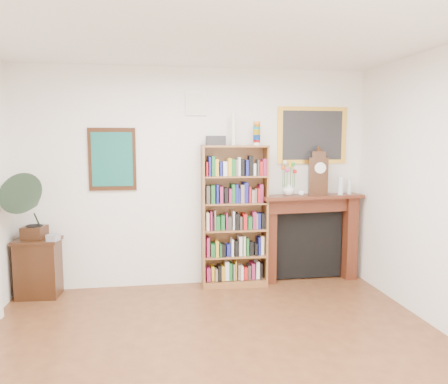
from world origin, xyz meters
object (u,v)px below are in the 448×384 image
at_px(gramophone, 30,203).
at_px(flower_vase, 289,189).
at_px(bottle_right, 349,187).
at_px(bookshelf, 235,208).
at_px(side_cabinet, 38,268).
at_px(fireplace, 309,230).
at_px(teacup, 301,193).
at_px(cd_stack, 53,237).
at_px(bottle_left, 341,186).
at_px(mantel_clock, 318,174).

bearing_deg(gramophone, flower_vase, 14.83).
bearing_deg(bottle_right, gramophone, -177.40).
xyz_separation_m(bookshelf, flower_vase, (0.73, 0.04, 0.23)).
bearing_deg(side_cabinet, bookshelf, 4.33).
relative_size(bookshelf, flower_vase, 12.83).
bearing_deg(flower_vase, bottle_right, -0.31).
bearing_deg(fireplace, teacup, -148.34).
bearing_deg(cd_stack, side_cabinet, 149.10).
bearing_deg(fireplace, cd_stack, 179.26).
xyz_separation_m(cd_stack, flower_vase, (2.93, 0.20, 0.50)).
xyz_separation_m(side_cabinet, fireplace, (3.45, 0.11, 0.33)).
relative_size(side_cabinet, bottle_left, 2.96).
height_order(cd_stack, teacup, teacup).
bearing_deg(mantel_clock, side_cabinet, -163.95).
relative_size(mantel_clock, bottle_left, 2.38).
distance_m(bookshelf, teacup, 0.89).
bearing_deg(gramophone, teacup, 13.17).
relative_size(flower_vase, bottle_left, 0.68).
bearing_deg(mantel_clock, flower_vase, -164.18).
relative_size(side_cabinet, fireplace, 0.51).
height_order(gramophone, bottle_right, gramophone).
height_order(flower_vase, teacup, flower_vase).
distance_m(bookshelf, fireplace, 1.09).
xyz_separation_m(side_cabinet, mantel_clock, (3.55, 0.08, 1.09)).
relative_size(bookshelf, bottle_left, 8.75).
xyz_separation_m(flower_vase, bottle_right, (0.84, -0.00, 0.02)).
bearing_deg(cd_stack, flower_vase, 4.00).
xyz_separation_m(fireplace, bottle_left, (0.39, -0.08, 0.60)).
height_order(fireplace, bottle_right, bottle_right).
bearing_deg(side_cabinet, mantel_clock, 4.78).
bearing_deg(side_cabinet, fireplace, 5.19).
bearing_deg(mantel_clock, teacup, -145.04).
xyz_separation_m(mantel_clock, teacup, (-0.26, -0.10, -0.24)).
bearing_deg(gramophone, mantel_clock, 14.58).
xyz_separation_m(side_cabinet, flower_vase, (3.14, 0.08, 0.90)).
bearing_deg(side_cabinet, flower_vase, 4.81).
xyz_separation_m(side_cabinet, cd_stack, (0.21, -0.13, 0.40)).
bearing_deg(bookshelf, gramophone, -174.72).
height_order(mantel_clock, flower_vase, mantel_clock).
height_order(bookshelf, mantel_clock, bookshelf).
bearing_deg(gramophone, fireplace, 15.03).
relative_size(cd_stack, bottle_right, 0.60).
height_order(gramophone, flower_vase, gramophone).
height_order(bookshelf, side_cabinet, bookshelf).
bearing_deg(cd_stack, mantel_clock, 3.66).
distance_m(gramophone, teacup, 3.32).
height_order(side_cabinet, mantel_clock, mantel_clock).
xyz_separation_m(bookshelf, mantel_clock, (1.13, 0.05, 0.43)).
distance_m(flower_vase, bottle_right, 0.84).
relative_size(fireplace, bottle_left, 5.86).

